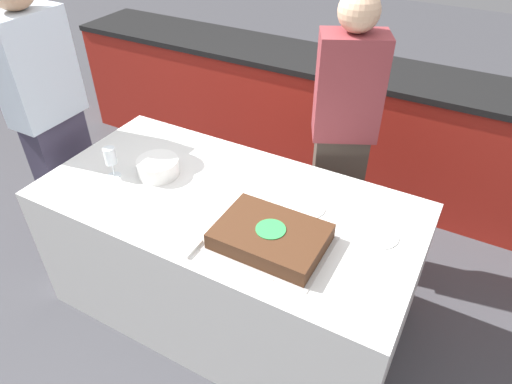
% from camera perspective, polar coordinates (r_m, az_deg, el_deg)
% --- Properties ---
extents(ground_plane, '(14.00, 14.00, 0.00)m').
position_cam_1_polar(ground_plane, '(2.72, -3.09, -13.85)').
color(ground_plane, '#424247').
extents(back_counter, '(4.40, 0.58, 0.92)m').
position_cam_1_polar(back_counter, '(3.51, 9.86, 8.68)').
color(back_counter, '#A82319').
rests_on(back_counter, ground_plane).
extents(dining_table, '(1.83, 0.91, 0.78)m').
position_cam_1_polar(dining_table, '(2.43, -3.39, -8.08)').
color(dining_table, silver).
rests_on(dining_table, ground_plane).
extents(cake, '(0.49, 0.36, 0.08)m').
position_cam_1_polar(cake, '(1.91, 1.83, -5.59)').
color(cake, '#B7B2AD').
rests_on(cake, dining_table).
extents(plate_stack, '(0.21, 0.21, 0.09)m').
position_cam_1_polar(plate_stack, '(2.36, -12.14, 3.06)').
color(plate_stack, white).
rests_on(plate_stack, dining_table).
extents(wine_glass, '(0.07, 0.07, 0.16)m').
position_cam_1_polar(wine_glass, '(2.36, -17.76, 4.18)').
color(wine_glass, white).
rests_on(wine_glass, dining_table).
extents(side_plate_near_cake, '(0.18, 0.18, 0.00)m').
position_cam_1_polar(side_plate_near_cake, '(2.13, 6.26, -1.83)').
color(side_plate_near_cake, white).
rests_on(side_plate_near_cake, dining_table).
extents(side_plate_right_edge, '(0.18, 0.18, 0.00)m').
position_cam_1_polar(side_plate_right_edge, '(2.04, 14.93, -5.20)').
color(side_plate_right_edge, white).
rests_on(side_plate_right_edge, dining_table).
extents(utensil_pile, '(0.13, 0.12, 0.02)m').
position_cam_1_polar(utensil_pile, '(1.94, -9.13, -6.43)').
color(utensil_pile, white).
rests_on(utensil_pile, dining_table).
extents(person_cutting_cake, '(0.38, 0.32, 1.62)m').
position_cam_1_polar(person_cutting_cake, '(2.53, 10.72, 6.49)').
color(person_cutting_cake, '#4C4238').
rests_on(person_cutting_cake, ground_plane).
extents(person_seated_left, '(0.22, 0.39, 1.71)m').
position_cam_1_polar(person_seated_left, '(2.79, -24.24, 8.16)').
color(person_seated_left, '#383347').
rests_on(person_seated_left, ground_plane).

